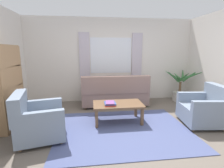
{
  "coord_description": "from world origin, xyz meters",
  "views": [
    {
      "loc": [
        -0.64,
        -3.18,
        1.6
      ],
      "look_at": [
        -0.16,
        0.7,
        0.83
      ],
      "focal_mm": 27.11,
      "sensor_mm": 36.0,
      "label": 1
    }
  ],
  "objects": [
    {
      "name": "potted_plant",
      "position": [
        2.19,
        1.78,
        0.47
      ],
      "size": [
        1.21,
        1.16,
        1.11
      ],
      "color": "#B7B2A8",
      "rests_on": "ground_plane"
    },
    {
      "name": "book_stack_on_table",
      "position": [
        -0.25,
        0.33,
        0.47
      ],
      "size": [
        0.25,
        0.32,
        0.07
      ],
      "color": "#B23833",
      "rests_on": "coffee_table"
    },
    {
      "name": "bookshelf",
      "position": [
        -2.35,
        0.5,
        0.79
      ],
      "size": [
        0.3,
        0.94,
        1.72
      ],
      "rotation": [
        0.0,
        0.0,
        -1.57
      ],
      "color": "#A87F56",
      "rests_on": "ground_plane"
    },
    {
      "name": "wall_back",
      "position": [
        0.0,
        2.26,
        1.3
      ],
      "size": [
        5.32,
        0.12,
        2.6
      ],
      "primitive_type": "cube",
      "color": "silver",
      "rests_on": "ground_plane"
    },
    {
      "name": "armchair_left",
      "position": [
        -1.64,
        -0.15,
        0.35
      ],
      "size": [
        0.99,
        1.0,
        0.88
      ],
      "rotation": [
        0.0,
        0.0,
        1.8
      ],
      "color": "gray",
      "rests_on": "ground_plane"
    },
    {
      "name": "coffee_table",
      "position": [
        -0.06,
        0.41,
        0.38
      ],
      "size": [
        1.1,
        0.64,
        0.44
      ],
      "color": "brown",
      "rests_on": "ground_plane"
    },
    {
      "name": "area_rug",
      "position": [
        0.0,
        0.0,
        0.01
      ],
      "size": [
        2.66,
        2.09,
        0.01
      ],
      "primitive_type": "cube",
      "color": "#4C5684",
      "rests_on": "ground_plane"
    },
    {
      "name": "couch",
      "position": [
        0.04,
        1.59,
        0.37
      ],
      "size": [
        1.9,
        0.82,
        0.92
      ],
      "rotation": [
        0.0,
        0.0,
        3.14
      ],
      "color": "gray",
      "rests_on": "ground_plane"
    },
    {
      "name": "window_with_curtains",
      "position": [
        0.0,
        2.18,
        1.45
      ],
      "size": [
        1.98,
        0.07,
        1.4
      ],
      "color": "white"
    },
    {
      "name": "armchair_right",
      "position": [
        1.8,
        0.06,
        0.35
      ],
      "size": [
        0.91,
        0.93,
        0.88
      ],
      "rotation": [
        0.0,
        0.0,
        -1.69
      ],
      "color": "gray",
      "rests_on": "ground_plane"
    },
    {
      "name": "ground_plane",
      "position": [
        0.0,
        0.0,
        0.0
      ],
      "size": [
        6.24,
        6.24,
        0.0
      ],
      "primitive_type": "plane",
      "color": "#6B6056"
    }
  ]
}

